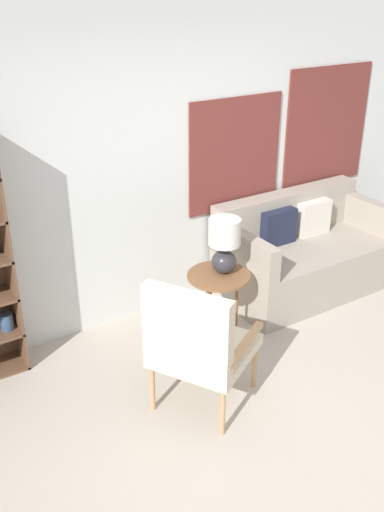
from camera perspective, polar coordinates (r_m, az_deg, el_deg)
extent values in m
plane|color=#B2A899|center=(4.02, 10.09, -17.89)|extent=(14.00, 14.00, 0.00)
cube|color=silver|center=(4.79, -5.08, 8.76)|extent=(6.40, 0.06, 2.70)
cube|color=brown|center=(5.24, 4.36, 10.12)|extent=(0.99, 0.02, 1.02)
cube|color=brown|center=(5.93, 13.33, 12.47)|extent=(1.05, 0.02, 1.16)
cube|color=brown|center=(4.38, -18.00, 0.04)|extent=(0.02, 0.30, 1.88)
cylinder|color=#334C6B|center=(4.62, -18.05, -6.23)|extent=(0.10, 0.10, 0.14)
cylinder|color=tan|center=(4.32, 6.26, -10.82)|extent=(0.04, 0.04, 0.37)
cylinder|color=tan|center=(4.49, -0.21, -8.98)|extent=(0.04, 0.04, 0.37)
cylinder|color=tan|center=(3.91, 3.08, -15.30)|extent=(0.04, 0.04, 0.37)
cylinder|color=tan|center=(4.10, -3.96, -13.00)|extent=(0.04, 0.04, 0.37)
cube|color=beige|center=(4.06, 1.34, -9.41)|extent=(0.87, 0.86, 0.08)
cube|color=beige|center=(3.67, -0.50, -7.51)|extent=(0.40, 0.59, 0.56)
cube|color=tan|center=(3.88, 5.24, -8.83)|extent=(0.53, 0.34, 0.04)
cube|color=tan|center=(4.09, -2.31, -6.72)|extent=(0.53, 0.34, 0.04)
cube|color=#9E9384|center=(5.64, 11.29, -1.12)|extent=(1.67, 0.87, 0.48)
cube|color=#9E9384|center=(5.67, 9.41, 4.27)|extent=(1.67, 0.20, 0.43)
cube|color=#9E9384|center=(5.00, 5.17, 0.66)|extent=(0.12, 0.87, 0.30)
cube|color=#9E9384|center=(6.01, 17.04, 4.04)|extent=(0.12, 0.87, 0.30)
cube|color=#1E2338|center=(5.45, 8.62, 2.85)|extent=(0.36, 0.12, 0.34)
cube|color=beige|center=(5.73, 12.05, 3.77)|extent=(0.36, 0.12, 0.34)
cylinder|color=brown|center=(4.69, 2.68, -1.99)|extent=(0.52, 0.52, 0.02)
cylinder|color=brown|center=(4.94, 1.57, -4.23)|extent=(0.03, 0.03, 0.55)
cylinder|color=brown|center=(4.71, 1.80, -5.89)|extent=(0.03, 0.03, 0.55)
cylinder|color=brown|center=(4.84, 4.46, -4.96)|extent=(0.03, 0.03, 0.55)
ellipsoid|color=#2D2D33|center=(4.67, 3.20, -0.57)|extent=(0.21, 0.21, 0.20)
cylinder|color=tan|center=(4.62, 3.24, 0.85)|extent=(0.02, 0.02, 0.06)
cylinder|color=beige|center=(4.56, 3.28, 2.43)|extent=(0.26, 0.26, 0.22)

